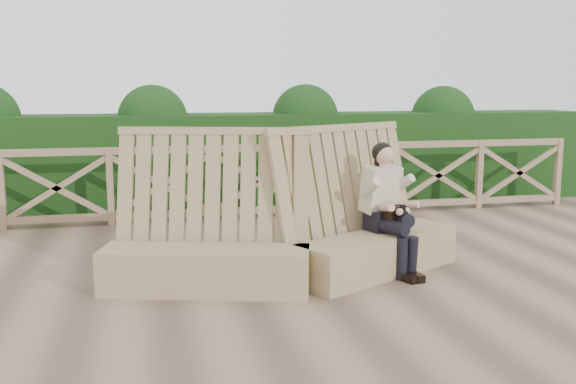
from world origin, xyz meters
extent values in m
plane|color=brown|center=(0.00, 0.00, 0.00)|extent=(60.00, 60.00, 0.00)
cube|color=#8E7851|center=(-1.14, 0.19, 0.21)|extent=(2.04, 1.02, 0.42)
cube|color=#8E7851|center=(-1.06, 0.45, 0.79)|extent=(2.02, 0.96, 1.54)
cube|color=#8E7851|center=(0.68, 0.39, 0.21)|extent=(1.98, 1.37, 0.42)
cube|color=#8E7851|center=(0.56, 0.63, 0.79)|extent=(1.95, 1.32, 1.54)
cube|color=black|center=(0.79, 0.56, 0.53)|extent=(0.41, 0.36, 0.21)
cube|color=beige|center=(0.78, 0.61, 0.86)|extent=(0.46, 0.39, 0.51)
sphere|color=tan|center=(0.79, 0.56, 1.23)|extent=(0.26, 0.26, 0.20)
sphere|color=black|center=(0.78, 0.59, 1.25)|extent=(0.29, 0.29, 0.22)
cylinder|color=black|center=(0.78, 0.34, 0.51)|extent=(0.29, 0.47, 0.15)
cylinder|color=black|center=(0.92, 0.41, 0.58)|extent=(0.29, 0.48, 0.16)
cylinder|color=black|center=(0.84, 0.13, 0.21)|extent=(0.15, 0.15, 0.42)
cylinder|color=black|center=(0.96, 0.15, 0.21)|extent=(0.15, 0.15, 0.42)
cube|color=black|center=(0.87, 0.05, 0.04)|extent=(0.16, 0.25, 0.08)
cube|color=black|center=(0.97, 0.06, 0.04)|extent=(0.16, 0.25, 0.08)
cube|color=black|center=(0.87, 0.40, 0.63)|extent=(0.29, 0.23, 0.17)
cube|color=black|center=(0.90, 0.25, 0.69)|extent=(0.09, 0.10, 0.12)
cube|color=#937555|center=(0.00, 3.50, 1.05)|extent=(10.10, 0.07, 0.10)
cube|color=#937555|center=(0.00, 3.50, 0.12)|extent=(10.10, 0.07, 0.10)
cube|color=black|center=(0.00, 4.70, 0.75)|extent=(12.00, 1.20, 1.50)
camera|label=1|loc=(-1.69, -5.74, 1.94)|focal=40.00mm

